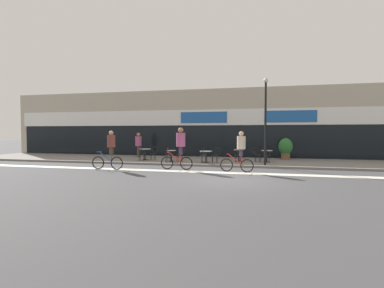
# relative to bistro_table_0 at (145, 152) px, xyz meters

# --- Properties ---
(ground_plane) EXTENTS (120.00, 120.00, 0.00)m
(ground_plane) POSITION_rel_bistro_table_0_xyz_m (6.42, -6.31, -0.66)
(ground_plane) COLOR #424244
(sidewalk_slab) EXTENTS (40.00, 5.50, 0.12)m
(sidewalk_slab) POSITION_rel_bistro_table_0_xyz_m (6.42, 0.94, -0.60)
(sidewalk_slab) COLOR slate
(sidewalk_slab) RESTS_ON ground
(storefront_facade) EXTENTS (40.00, 4.06, 5.29)m
(storefront_facade) POSITION_rel_bistro_table_0_xyz_m (6.42, 5.65, 1.98)
(storefront_facade) COLOR #B2A899
(storefront_facade) RESTS_ON ground
(bike_lane_stripe) EXTENTS (36.00, 0.70, 0.01)m
(bike_lane_stripe) POSITION_rel_bistro_table_0_xyz_m (6.42, -4.18, -0.66)
(bike_lane_stripe) COLOR silver
(bike_lane_stripe) RESTS_ON ground
(bistro_table_0) EXTENTS (0.75, 0.75, 0.75)m
(bistro_table_0) POSITION_rel_bistro_table_0_xyz_m (0.00, 0.00, 0.00)
(bistro_table_0) COLOR black
(bistro_table_0) RESTS_ON sidewalk_slab
(bistro_table_1) EXTENTS (0.61, 0.61, 0.71)m
(bistro_table_1) POSITION_rel_bistro_table_0_xyz_m (2.04, -0.55, -0.04)
(bistro_table_1) COLOR black
(bistro_table_1) RESTS_ON sidewalk_slab
(bistro_table_2) EXTENTS (0.77, 0.77, 0.71)m
(bistro_table_2) POSITION_rel_bistro_table_0_xyz_m (4.31, -0.63, -0.03)
(bistro_table_2) COLOR black
(bistro_table_2) RESTS_ON sidewalk_slab
(bistro_table_3) EXTENTS (0.64, 0.64, 0.74)m
(bistro_table_3) POSITION_rel_bistro_table_0_xyz_m (6.22, 0.62, -0.01)
(bistro_table_3) COLOR black
(bistro_table_3) RESTS_ON sidewalk_slab
(bistro_table_4) EXTENTS (0.70, 0.70, 0.73)m
(bistro_table_4) POSITION_rel_bistro_table_0_xyz_m (7.98, 0.58, -0.02)
(bistro_table_4) COLOR black
(bistro_table_4) RESTS_ON sidewalk_slab
(cafe_chair_0_near) EXTENTS (0.45, 0.60, 0.90)m
(cafe_chair_0_near) POSITION_rel_bistro_table_0_xyz_m (0.01, -0.63, -0.02)
(cafe_chair_0_near) COLOR black
(cafe_chair_0_near) RESTS_ON sidewalk_slab
(cafe_chair_0_side) EXTENTS (0.58, 0.42, 0.90)m
(cafe_chair_0_side) POSITION_rel_bistro_table_0_xyz_m (0.63, 0.00, -0.02)
(cafe_chair_0_side) COLOR black
(cafe_chair_0_side) RESTS_ON sidewalk_slab
(cafe_chair_1_near) EXTENTS (0.44, 0.59, 0.90)m
(cafe_chair_1_near) POSITION_rel_bistro_table_0_xyz_m (2.05, -1.17, -0.02)
(cafe_chair_1_near) COLOR black
(cafe_chair_1_near) RESTS_ON sidewalk_slab
(cafe_chair_1_side) EXTENTS (0.58, 0.41, 0.90)m
(cafe_chair_1_side) POSITION_rel_bistro_table_0_xyz_m (2.67, -0.55, -0.02)
(cafe_chair_1_side) COLOR black
(cafe_chair_1_side) RESTS_ON sidewalk_slab
(cafe_chair_2_near) EXTENTS (0.41, 0.58, 0.90)m
(cafe_chair_2_near) POSITION_rel_bistro_table_0_xyz_m (4.31, -1.25, -0.02)
(cafe_chair_2_near) COLOR black
(cafe_chair_2_near) RESTS_ON sidewalk_slab
(cafe_chair_2_side) EXTENTS (0.59, 0.43, 0.90)m
(cafe_chair_2_side) POSITION_rel_bistro_table_0_xyz_m (4.94, -0.62, -0.02)
(cafe_chair_2_side) COLOR black
(cafe_chair_2_side) RESTS_ON sidewalk_slab
(cafe_chair_3_near) EXTENTS (0.40, 0.58, 0.90)m
(cafe_chair_3_near) POSITION_rel_bistro_table_0_xyz_m (6.22, -0.01, -0.02)
(cafe_chair_3_near) COLOR black
(cafe_chair_3_near) RESTS_ON sidewalk_slab
(cafe_chair_4_near) EXTENTS (0.41, 0.58, 0.90)m
(cafe_chair_4_near) POSITION_rel_bistro_table_0_xyz_m (7.98, -0.04, -0.02)
(cafe_chair_4_near) COLOR black
(cafe_chair_4_near) RESTS_ON sidewalk_slab
(cafe_chair_4_side) EXTENTS (0.59, 0.44, 0.90)m
(cafe_chair_4_side) POSITION_rel_bistro_table_0_xyz_m (7.35, 0.59, -0.02)
(cafe_chair_4_side) COLOR black
(cafe_chair_4_side) RESTS_ON sidewalk_slab
(planter_pot) EXTENTS (0.95, 0.95, 1.46)m
(planter_pot) POSITION_rel_bistro_table_0_xyz_m (9.22, 2.61, 0.26)
(planter_pot) COLOR brown
(planter_pot) RESTS_ON sidewalk_slab
(lamp_post) EXTENTS (0.26, 0.26, 4.93)m
(lamp_post) POSITION_rel_bistro_table_0_xyz_m (7.88, -1.28, 2.32)
(lamp_post) COLOR black
(lamp_post) RESTS_ON sidewalk_slab
(cyclist_0) EXTENTS (1.75, 0.51, 2.24)m
(cyclist_0) POSITION_rel_bistro_table_0_xyz_m (3.49, -3.55, 0.67)
(cyclist_0) COLOR black
(cyclist_0) RESTS_ON ground
(cyclist_1) EXTENTS (1.78, 0.49, 2.07)m
(cyclist_1) POSITION_rel_bistro_table_0_xyz_m (-0.13, -4.41, 0.51)
(cyclist_1) COLOR black
(cyclist_1) RESTS_ON ground
(cyclist_2) EXTENTS (1.69, 0.53, 2.04)m
(cyclist_2) POSITION_rel_bistro_table_0_xyz_m (6.68, -3.77, 0.52)
(cyclist_2) COLOR black
(cyclist_2) RESTS_ON ground
(pedestrian_near_end) EXTENTS (0.55, 0.55, 1.83)m
(pedestrian_near_end) POSITION_rel_bistro_table_0_xyz_m (-1.39, 2.01, 0.55)
(pedestrian_near_end) COLOR #4C3D2D
(pedestrian_near_end) RESTS_ON sidewalk_slab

